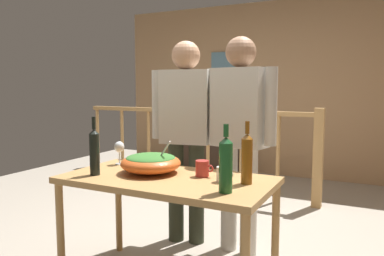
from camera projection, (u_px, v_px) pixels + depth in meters
name	position (u px, v px, depth m)	size (l,w,h in m)	color
ground_plane	(193.00, 238.00, 3.28)	(7.08, 7.08, 0.00)	#9E9384
back_wall	(275.00, 89.00, 5.56)	(4.94, 0.10, 2.55)	tan
framed_picture	(228.00, 71.00, 5.80)	(0.56, 0.03, 0.57)	slate
stair_railing	(225.00, 141.00, 4.53)	(3.14, 0.10, 1.09)	#B2844C
tv_console	(215.00, 156.00, 5.72)	(0.90, 0.40, 0.52)	#38281E
flat_screen_tv	(214.00, 122.00, 5.64)	(0.60, 0.12, 0.43)	black
serving_table	(167.00, 189.00, 2.41)	(1.34, 0.69, 0.74)	#B2844C
salad_bowl	(151.00, 162.00, 2.51)	(0.40, 0.40, 0.23)	#DB5B23
wine_glass	(119.00, 148.00, 2.78)	(0.07, 0.07, 0.17)	silver
wine_bottle_green	(226.00, 164.00, 2.03)	(0.08, 0.08, 0.38)	#1E5628
wine_bottle_amber	(247.00, 158.00, 2.22)	(0.07, 0.07, 0.37)	brown
wine_bottle_dark	(94.00, 151.00, 2.44)	(0.06, 0.06, 0.38)	black
mug_white	(223.00, 174.00, 2.27)	(0.11, 0.07, 0.09)	white
mug_red	(202.00, 168.00, 2.41)	(0.12, 0.09, 0.10)	#B7332D
person_standing_left	(186.00, 124.00, 3.11)	(0.59, 0.29, 1.69)	#2D3323
person_standing_right	(240.00, 126.00, 2.90)	(0.60, 0.30, 1.69)	beige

